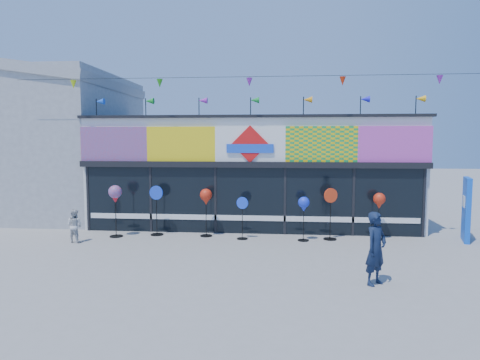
# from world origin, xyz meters

# --- Properties ---
(ground) EXTENTS (80.00, 80.00, 0.00)m
(ground) POSITION_xyz_m (0.00, 0.00, 0.00)
(ground) COLOR gray
(ground) RESTS_ON ground
(kite_shop) EXTENTS (16.00, 5.70, 5.31)m
(kite_shop) POSITION_xyz_m (0.00, 5.94, 2.05)
(kite_shop) COLOR white
(kite_shop) RESTS_ON ground
(neighbour_building) EXTENTS (8.18, 7.20, 6.87)m
(neighbour_building) POSITION_xyz_m (-10.00, 7.00, 3.20)
(neighbour_building) COLOR #ADAFB2
(neighbour_building) RESTS_ON ground
(blue_sign) EXTENTS (0.43, 1.03, 2.05)m
(blue_sign) POSITION_xyz_m (6.97, 2.94, 1.03)
(blue_sign) COLOR blue
(blue_sign) RESTS_ON ground
(spinner_0) EXTENTS (0.44, 0.44, 1.74)m
(spinner_0) POSITION_xyz_m (-4.44, 2.50, 1.39)
(spinner_0) COLOR black
(spinner_0) RESTS_ON ground
(spinner_1) EXTENTS (0.48, 0.43, 1.69)m
(spinner_1) POSITION_xyz_m (-3.15, 2.89, 0.90)
(spinner_1) COLOR black
(spinner_1) RESTS_ON ground
(spinner_2) EXTENTS (0.41, 0.41, 1.61)m
(spinner_2) POSITION_xyz_m (-1.44, 2.85, 1.29)
(spinner_2) COLOR black
(spinner_2) RESTS_ON ground
(spinner_3) EXTENTS (0.39, 0.35, 1.39)m
(spinner_3) POSITION_xyz_m (-0.19, 2.55, 0.73)
(spinner_3) COLOR black
(spinner_3) RESTS_ON ground
(spinner_4) EXTENTS (0.36, 0.36, 1.43)m
(spinner_4) POSITION_xyz_m (1.79, 2.49, 1.15)
(spinner_4) COLOR black
(spinner_4) RESTS_ON ground
(spinner_5) EXTENTS (0.45, 0.43, 1.69)m
(spinner_5) POSITION_xyz_m (2.67, 2.74, 0.89)
(spinner_5) COLOR black
(spinner_5) RESTS_ON ground
(spinner_6) EXTENTS (0.39, 0.39, 1.54)m
(spinner_6) POSITION_xyz_m (4.23, 2.88, 1.23)
(spinner_6) COLOR black
(spinner_6) RESTS_ON ground
(adult_man) EXTENTS (0.70, 0.70, 1.64)m
(adult_man) POSITION_xyz_m (3.16, -1.60, 0.82)
(adult_man) COLOR #111D37
(adult_man) RESTS_ON ground
(child) EXTENTS (0.57, 0.40, 1.06)m
(child) POSITION_xyz_m (-5.45, 1.63, 0.53)
(child) COLOR silver
(child) RESTS_ON ground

